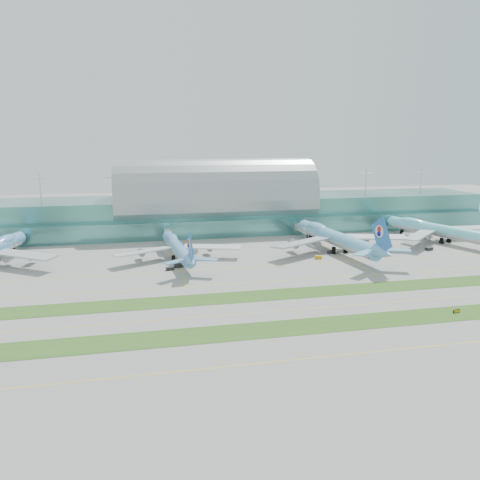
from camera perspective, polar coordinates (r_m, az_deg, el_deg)
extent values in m
plane|color=gray|center=(168.09, 3.90, -6.92)|extent=(700.00, 700.00, 0.00)
cube|color=#3D7A75|center=(289.52, -3.07, 3.29)|extent=(340.00, 42.00, 20.00)
cube|color=#3D7A75|center=(267.04, -2.26, 1.44)|extent=(340.00, 8.00, 10.00)
ellipsoid|color=#9EA5A8|center=(288.13, -3.09, 5.25)|extent=(340.00, 46.20, 16.17)
cylinder|color=white|center=(287.26, -3.11, 6.84)|extent=(0.80, 0.80, 16.00)
cube|color=#B2B7B7|center=(260.07, -25.50, 0.06)|extent=(3.50, 22.00, 3.00)
cylinder|color=black|center=(251.29, -25.94, -1.20)|extent=(1.00, 1.00, 4.00)
cube|color=#B2B7B7|center=(252.86, -8.78, 0.80)|extent=(3.50, 22.00, 3.00)
cylinder|color=black|center=(243.81, -8.62, -0.46)|extent=(1.00, 1.00, 4.00)
cube|color=#B2B7B7|center=(267.37, 7.48, 1.47)|extent=(3.50, 22.00, 3.00)
cylinder|color=black|center=(258.83, 8.19, 0.30)|extent=(1.00, 1.00, 4.00)
cube|color=#B2B7B7|center=(300.47, 21.11, 1.94)|extent=(3.50, 22.00, 3.00)
cylinder|color=black|center=(292.90, 22.11, 0.91)|extent=(1.00, 1.00, 4.00)
cube|color=#2D591E|center=(143.14, 7.00, -10.48)|extent=(420.00, 12.00, 0.08)
cube|color=#2D591E|center=(169.89, 3.72, -6.69)|extent=(420.00, 12.00, 0.08)
cube|color=yellow|center=(126.13, 10.00, -13.88)|extent=(420.00, 0.35, 0.01)
cube|color=yellow|center=(155.49, 5.32, -8.57)|extent=(420.00, 0.35, 0.01)
cube|color=yellow|center=(184.58, 2.38, -5.13)|extent=(420.00, 0.35, 0.01)
cube|color=yellow|center=(205.08, 0.87, -3.33)|extent=(420.00, 0.35, 0.01)
ellipsoid|color=#629BD9|center=(248.08, -26.70, -0.01)|extent=(10.14, 20.22, 4.54)
cone|color=#629BD9|center=(262.82, -25.05, 0.39)|extent=(7.34, 6.40, 6.37)
cube|color=silver|center=(222.95, -24.73, -1.65)|extent=(29.76, 23.88, 1.26)
cylinder|color=#919599|center=(230.28, -25.14, -1.83)|extent=(4.64, 6.28, 3.49)
cylinder|color=black|center=(254.91, -25.92, -1.12)|extent=(1.85, 1.85, 3.08)
cylinder|color=#64A0DC|center=(219.40, -7.63, -0.93)|extent=(11.19, 55.90, 5.56)
ellipsoid|color=#64A0DC|center=(234.06, -8.32, 0.27)|extent=(6.98, 17.36, 3.96)
cone|color=#64A0DC|center=(248.29, -8.87, 0.58)|extent=(5.99, 5.03, 5.56)
cone|color=#64A0DC|center=(189.20, -5.94, -2.69)|extent=(6.08, 8.57, 5.28)
cube|color=white|center=(215.62, -11.77, -1.41)|extent=(26.95, 18.54, 1.10)
cylinder|color=gray|center=(221.16, -10.84, -1.53)|extent=(3.54, 5.22, 3.05)
cube|color=white|center=(221.06, -3.42, -0.83)|extent=(27.73, 13.98, 1.10)
cylinder|color=gray|center=(225.16, -4.72, -1.10)|extent=(3.54, 5.22, 3.05)
cube|color=#2A71BE|center=(189.54, -6.09, -0.90)|extent=(1.73, 11.78, 12.93)
cylinder|color=white|center=(190.09, -6.15, -0.45)|extent=(1.24, 4.37, 4.31)
cylinder|color=black|center=(240.64, -8.50, -0.78)|extent=(1.61, 1.61, 2.69)
cylinder|color=black|center=(216.50, -8.13, -2.25)|extent=(1.61, 1.61, 2.69)
cylinder|color=black|center=(217.42, -6.73, -2.14)|extent=(1.61, 1.61, 2.69)
cylinder|color=#65B2E0|center=(237.06, 11.57, 0.25)|extent=(15.48, 69.46, 6.91)
ellipsoid|color=#65B2E0|center=(253.18, 9.37, 1.54)|extent=(9.14, 21.67, 4.93)
cone|color=#65B2E0|center=(269.11, 7.56, 1.82)|extent=(7.55, 6.39, 6.91)
cone|color=#65B2E0|center=(205.06, 17.11, -1.54)|extent=(7.77, 10.78, 6.57)
cube|color=#B9BEC0|center=(225.78, 7.46, -0.31)|extent=(33.30, 23.63, 1.36)
cylinder|color=gray|center=(233.75, 7.89, -0.48)|extent=(4.53, 6.56, 3.79)
cube|color=#B9BEC0|center=(246.06, 15.86, 0.36)|extent=(34.49, 16.68, 1.36)
cylinder|color=gray|center=(248.63, 14.09, 0.03)|extent=(4.53, 6.56, 3.79)
cube|color=#296AB7|center=(205.32, 16.87, 0.50)|extent=(2.49, 14.63, 16.08)
cylinder|color=silver|center=(205.89, 16.72, 1.02)|extent=(1.66, 5.44, 5.35)
cylinder|color=black|center=(260.53, 8.60, 0.29)|extent=(2.01, 2.01, 3.35)
cylinder|color=black|center=(232.76, 11.36, -1.26)|extent=(2.01, 2.01, 3.35)
cylinder|color=black|center=(236.17, 12.76, -1.12)|extent=(2.01, 2.01, 3.35)
cylinder|color=#6AD6E9|center=(276.33, 23.12, 1.11)|extent=(27.57, 63.36, 6.49)
ellipsoid|color=#6AD6E9|center=(286.74, 20.22, 2.08)|extent=(12.34, 20.65, 4.62)
cone|color=#6AD6E9|center=(297.58, 17.69, 2.26)|extent=(7.85, 7.08, 6.49)
cube|color=silver|center=(260.26, 21.04, 0.55)|extent=(28.78, 26.64, 1.28)
cylinder|color=#9A9BA2|center=(267.72, 20.68, 0.41)|extent=(5.26, 6.61, 3.56)
cube|color=silver|center=(290.62, 25.62, 1.31)|extent=(31.72, 9.35, 1.28)
cylinder|color=#9A9BA2|center=(290.21, 24.15, 0.99)|extent=(5.26, 6.61, 3.56)
cylinder|color=black|center=(291.89, 19.14, 1.01)|extent=(1.88, 1.88, 3.14)
cylinder|color=black|center=(272.34, 23.35, -0.09)|extent=(1.88, 1.88, 3.14)
cylinder|color=black|center=(277.41, 24.11, 0.05)|extent=(1.88, 1.88, 3.14)
cube|color=black|center=(206.24, -7.48, -3.11)|extent=(4.32, 2.73, 1.64)
cube|color=black|center=(202.67, -8.53, -3.46)|extent=(3.67, 2.38, 1.35)
cube|color=#CD980C|center=(222.30, 9.54, -2.07)|extent=(3.52, 2.50, 1.48)
cube|color=black|center=(233.40, 11.06, -1.46)|extent=(3.63, 2.57, 1.32)
cube|color=black|center=(254.31, 22.05, -0.99)|extent=(4.45, 3.16, 1.51)
cube|color=black|center=(168.19, 24.89, -7.87)|extent=(2.65, 0.67, 1.12)
cube|color=gold|center=(168.07, 24.93, -7.89)|extent=(2.21, 0.39, 0.81)
cylinder|color=black|center=(167.66, 24.66, -8.02)|extent=(0.12, 0.12, 0.51)
cylinder|color=black|center=(168.92, 25.10, -7.91)|extent=(0.12, 0.12, 0.51)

